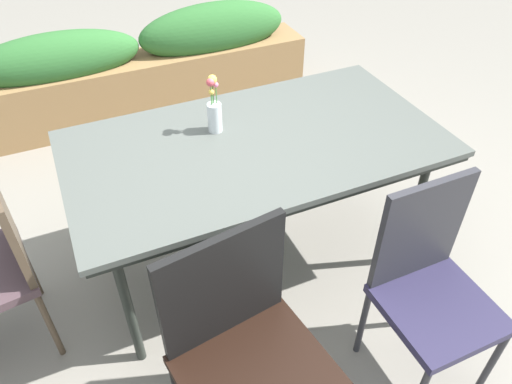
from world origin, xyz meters
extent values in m
plane|color=gray|center=(0.00, 0.00, 0.00)|extent=(12.00, 12.00, 0.00)
cube|color=#4C514C|center=(0.09, -0.07, 0.76)|extent=(1.69, 0.92, 0.03)
cube|color=#232823|center=(0.09, -0.07, 0.74)|extent=(1.66, 0.90, 0.02)
cylinder|color=#232823|center=(-0.63, -0.41, 0.37)|extent=(0.04, 0.04, 0.75)
cylinder|color=#232823|center=(0.81, -0.41, 0.37)|extent=(0.04, 0.04, 0.75)
cylinder|color=#232823|center=(-0.63, 0.27, 0.37)|extent=(0.04, 0.04, 0.75)
cylinder|color=#232823|center=(0.81, 0.27, 0.37)|extent=(0.04, 0.04, 0.75)
cube|color=black|center=(-0.29, -0.96, 0.47)|extent=(0.56, 0.56, 0.04)
cube|color=black|center=(-0.32, -0.73, 0.71)|extent=(0.47, 0.10, 0.48)
cylinder|color=black|center=(-0.10, -0.70, 0.23)|extent=(0.03, 0.03, 0.46)
cube|color=#272340|center=(0.47, -0.96, 0.44)|extent=(0.42, 0.42, 0.04)
cube|color=#2D2D33|center=(0.47, -0.77, 0.69)|extent=(0.39, 0.03, 0.48)
cylinder|color=#2D2D33|center=(0.66, -1.15, 0.22)|extent=(0.03, 0.03, 0.43)
cylinder|color=#2D2D33|center=(0.66, -0.78, 0.22)|extent=(0.03, 0.03, 0.43)
cylinder|color=#2D2D33|center=(0.29, -0.78, 0.22)|extent=(0.03, 0.03, 0.43)
cube|color=#4C3D2D|center=(-0.98, -0.04, 0.67)|extent=(0.09, 0.42, 0.42)
cylinder|color=#4C3D2D|center=(-0.96, -0.24, 0.22)|extent=(0.03, 0.03, 0.44)
cylinder|color=#4C3D2D|center=(-1.02, 0.16, 0.22)|extent=(0.03, 0.03, 0.44)
cylinder|color=silver|center=(-0.04, 0.09, 0.85)|extent=(0.07, 0.07, 0.14)
cylinder|color=#47843D|center=(-0.05, 0.09, 0.93)|extent=(0.01, 0.01, 0.10)
sphere|color=#EFCC4C|center=(-0.05, 0.09, 0.98)|extent=(0.03, 0.03, 0.03)
cylinder|color=#47843D|center=(-0.04, 0.10, 0.95)|extent=(0.01, 0.01, 0.15)
sphere|color=#EFCC4C|center=(-0.04, 0.10, 1.03)|extent=(0.04, 0.04, 0.04)
cylinder|color=#47843D|center=(-0.05, 0.08, 0.95)|extent=(0.01, 0.01, 0.15)
sphere|color=#DB4C56|center=(-0.05, 0.08, 1.03)|extent=(0.04, 0.04, 0.04)
cylinder|color=#47843D|center=(-0.03, 0.09, 0.94)|extent=(0.00, 0.01, 0.13)
sphere|color=pink|center=(-0.03, 0.09, 1.00)|extent=(0.02, 0.02, 0.02)
cube|color=olive|center=(-0.05, 1.71, 0.23)|extent=(2.55, 0.37, 0.45)
ellipsoid|color=#2D662D|center=(-0.62, 1.71, 0.55)|extent=(1.15, 0.34, 0.36)
ellipsoid|color=#2D662D|center=(0.53, 1.71, 0.57)|extent=(1.15, 0.34, 0.40)
camera|label=1|loc=(-0.65, -1.73, 2.02)|focal=34.20mm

